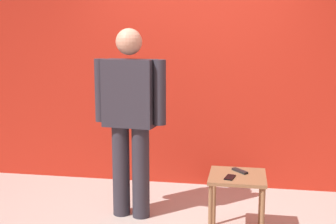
{
  "coord_description": "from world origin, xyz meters",
  "views": [
    {
      "loc": [
        0.59,
        -3.52,
        1.73
      ],
      "look_at": [
        -0.13,
        0.55,
        1.03
      ],
      "focal_mm": 46.81,
      "sensor_mm": 36.0,
      "label": 1
    }
  ],
  "objects_px": {
    "standing_person": "(130,114)",
    "cell_phone": "(230,177)",
    "side_table": "(237,186)",
    "tv_remote": "(240,171)"
  },
  "relations": [
    {
      "from": "standing_person",
      "to": "cell_phone",
      "type": "relative_size",
      "value": 12.64
    },
    {
      "from": "standing_person",
      "to": "side_table",
      "type": "relative_size",
      "value": 3.22
    },
    {
      "from": "side_table",
      "to": "cell_phone",
      "type": "distance_m",
      "value": 0.15
    },
    {
      "from": "side_table",
      "to": "cell_phone",
      "type": "xyz_separation_m",
      "value": [
        -0.06,
        -0.09,
        0.1
      ]
    },
    {
      "from": "standing_person",
      "to": "tv_remote",
      "type": "distance_m",
      "value": 1.16
    },
    {
      "from": "side_table",
      "to": "tv_remote",
      "type": "bearing_deg",
      "value": 78.49
    },
    {
      "from": "cell_phone",
      "to": "tv_remote",
      "type": "distance_m",
      "value": 0.2
    },
    {
      "from": "standing_person",
      "to": "side_table",
      "type": "distance_m",
      "value": 1.21
    },
    {
      "from": "side_table",
      "to": "tv_remote",
      "type": "distance_m",
      "value": 0.14
    },
    {
      "from": "side_table",
      "to": "cell_phone",
      "type": "bearing_deg",
      "value": -124.47
    }
  ]
}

